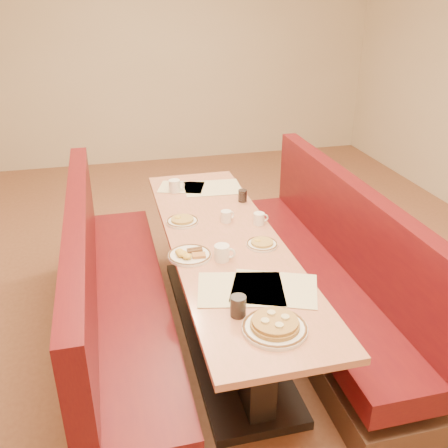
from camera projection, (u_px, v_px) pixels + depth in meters
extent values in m
plane|color=#9E6647|center=(225.00, 333.00, 3.52)|extent=(8.00, 8.00, 0.00)
cube|color=beige|center=(150.00, 56.00, 6.41)|extent=(6.00, 0.04, 2.80)
cube|color=black|center=(225.00, 330.00, 3.50)|extent=(0.55, 1.88, 0.06)
cube|color=black|center=(225.00, 291.00, 3.36)|extent=(0.15, 1.75, 0.71)
cube|color=#D77963|center=(225.00, 242.00, 3.20)|extent=(0.70, 2.50, 0.04)
cube|color=#4C3326|center=(127.00, 337.00, 3.33)|extent=(0.55, 2.50, 0.20)
cube|color=#5F1010|center=(123.00, 303.00, 3.21)|extent=(0.55, 2.50, 0.16)
cube|color=#5F1010|center=(81.00, 255.00, 3.00)|extent=(0.12, 2.50, 0.60)
cube|color=#4C3326|center=(315.00, 308.00, 3.62)|extent=(0.55, 2.50, 0.20)
cube|color=#5F1010|center=(318.00, 277.00, 3.50)|extent=(0.55, 2.50, 0.16)
cube|color=#5F1010|center=(352.00, 225.00, 3.38)|extent=(0.12, 2.50, 0.60)
cube|color=beige|center=(241.00, 289.00, 2.66)|extent=(0.52, 0.43, 0.00)
cube|color=beige|center=(274.00, 288.00, 2.67)|extent=(0.55, 0.48, 0.00)
cube|color=beige|center=(181.00, 187.00, 4.00)|extent=(0.41, 0.36, 0.00)
cube|color=beige|center=(213.00, 188.00, 3.99)|extent=(0.47, 0.37, 0.00)
cylinder|color=white|center=(275.00, 328.00, 2.35)|extent=(0.31, 0.31, 0.02)
torus|color=brown|center=(275.00, 327.00, 2.34)|extent=(0.31, 0.31, 0.01)
cylinder|color=#B28840|center=(275.00, 325.00, 2.34)|extent=(0.23, 0.23, 0.02)
cylinder|color=#B28840|center=(275.00, 321.00, 2.33)|extent=(0.22, 0.22, 0.02)
cylinder|color=beige|center=(285.00, 317.00, 2.33)|extent=(0.04, 0.04, 0.01)
cylinder|color=beige|center=(271.00, 313.00, 2.37)|extent=(0.04, 0.04, 0.01)
cylinder|color=beige|center=(265.00, 321.00, 2.31)|extent=(0.04, 0.04, 0.01)
cylinder|color=beige|center=(279.00, 325.00, 2.28)|extent=(0.04, 0.04, 0.01)
cylinder|color=white|center=(190.00, 256.00, 2.98)|extent=(0.26, 0.26, 0.02)
torus|color=brown|center=(190.00, 254.00, 2.98)|extent=(0.26, 0.26, 0.01)
ellipsoid|color=gold|center=(182.00, 254.00, 2.95)|extent=(0.07, 0.07, 0.04)
ellipsoid|color=gold|center=(187.00, 256.00, 2.92)|extent=(0.06, 0.06, 0.03)
ellipsoid|color=gold|center=(179.00, 251.00, 2.98)|extent=(0.05, 0.05, 0.03)
cylinder|color=brown|center=(195.00, 251.00, 2.99)|extent=(0.09, 0.03, 0.02)
cylinder|color=brown|center=(194.00, 249.00, 3.02)|extent=(0.09, 0.03, 0.02)
cube|color=#D58742|center=(199.00, 255.00, 2.95)|extent=(0.08, 0.06, 0.02)
cylinder|color=white|center=(262.00, 245.00, 3.11)|extent=(0.20, 0.20, 0.01)
torus|color=brown|center=(262.00, 243.00, 3.11)|extent=(0.19, 0.19, 0.01)
cylinder|color=gold|center=(262.00, 242.00, 3.10)|extent=(0.14, 0.14, 0.01)
ellipsoid|color=gold|center=(258.00, 241.00, 3.11)|extent=(0.04, 0.04, 0.02)
cylinder|color=white|center=(182.00, 222.00, 3.41)|extent=(0.22, 0.22, 0.02)
torus|color=brown|center=(182.00, 221.00, 3.40)|extent=(0.22, 0.22, 0.01)
cylinder|color=gold|center=(182.00, 219.00, 3.40)|extent=(0.15, 0.15, 0.02)
ellipsoid|color=gold|center=(178.00, 218.00, 3.41)|extent=(0.05, 0.05, 0.02)
cylinder|color=white|center=(259.00, 219.00, 3.38)|extent=(0.08, 0.08, 0.08)
torus|color=white|center=(264.00, 218.00, 3.39)|extent=(0.06, 0.01, 0.06)
cylinder|color=black|center=(259.00, 214.00, 3.36)|extent=(0.06, 0.06, 0.01)
cylinder|color=white|center=(222.00, 253.00, 2.93)|extent=(0.09, 0.09, 0.10)
torus|color=white|center=(230.00, 253.00, 2.92)|extent=(0.07, 0.04, 0.07)
cylinder|color=black|center=(222.00, 247.00, 2.91)|extent=(0.08, 0.08, 0.01)
cylinder|color=white|center=(226.00, 216.00, 3.41)|extent=(0.07, 0.07, 0.08)
torus|color=white|center=(231.00, 215.00, 3.43)|extent=(0.06, 0.03, 0.06)
cylinder|color=black|center=(226.00, 212.00, 3.40)|extent=(0.06, 0.06, 0.01)
cylinder|color=white|center=(174.00, 186.00, 3.91)|extent=(0.09, 0.09, 0.10)
torus|color=white|center=(180.00, 185.00, 3.92)|extent=(0.07, 0.02, 0.07)
cylinder|color=black|center=(174.00, 181.00, 3.89)|extent=(0.08, 0.08, 0.01)
cylinder|color=black|center=(238.00, 306.00, 2.43)|extent=(0.07, 0.07, 0.11)
cylinder|color=silver|center=(238.00, 306.00, 2.43)|extent=(0.08, 0.08, 0.11)
cylinder|color=black|center=(243.00, 196.00, 3.73)|extent=(0.06, 0.06, 0.09)
cylinder|color=silver|center=(243.00, 196.00, 3.73)|extent=(0.07, 0.07, 0.09)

